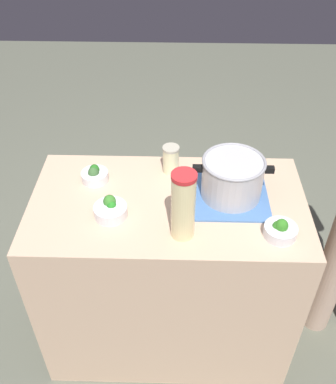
% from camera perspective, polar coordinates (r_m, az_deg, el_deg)
% --- Properties ---
extents(ground_plane, '(8.00, 8.00, 0.00)m').
position_cam_1_polar(ground_plane, '(2.47, 0.00, -17.35)').
color(ground_plane, '#626656').
extents(counter_slab, '(1.13, 0.62, 0.92)m').
position_cam_1_polar(counter_slab, '(2.10, 0.00, -10.65)').
color(counter_slab, '#D0AC8C').
rests_on(counter_slab, ground_plane).
extents(dish_cloth, '(0.30, 0.32, 0.01)m').
position_cam_1_polar(dish_cloth, '(1.81, 8.14, -0.32)').
color(dish_cloth, '#4973AF').
rests_on(dish_cloth, counter_slab).
extents(cooking_pot, '(0.32, 0.25, 0.17)m').
position_cam_1_polar(cooking_pot, '(1.75, 8.42, 1.97)').
color(cooking_pot, '#B7B7BC').
rests_on(cooking_pot, dish_cloth).
extents(lemonade_pitcher, '(0.09, 0.09, 0.28)m').
position_cam_1_polar(lemonade_pitcher, '(1.53, 2.01, -1.79)').
color(lemonade_pitcher, beige).
rests_on(lemonade_pitcher, counter_slab).
extents(mason_jar, '(0.07, 0.07, 0.12)m').
position_cam_1_polar(mason_jar, '(1.88, 0.38, 4.33)').
color(mason_jar, beige).
rests_on(mason_jar, counter_slab).
extents(broccoli_bowl_front, '(0.13, 0.13, 0.08)m').
position_cam_1_polar(broccoli_bowl_front, '(1.70, -7.54, -2.27)').
color(broccoli_bowl_front, silver).
rests_on(broccoli_bowl_front, counter_slab).
extents(broccoli_bowl_center, '(0.12, 0.12, 0.08)m').
position_cam_1_polar(broccoli_bowl_center, '(1.66, 14.48, -4.82)').
color(broccoli_bowl_center, silver).
rests_on(broccoli_bowl_center, counter_slab).
extents(broccoli_bowl_back, '(0.11, 0.11, 0.07)m').
position_cam_1_polar(broccoli_bowl_back, '(1.88, -9.58, 2.22)').
color(broccoli_bowl_back, silver).
rests_on(broccoli_bowl_back, counter_slab).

